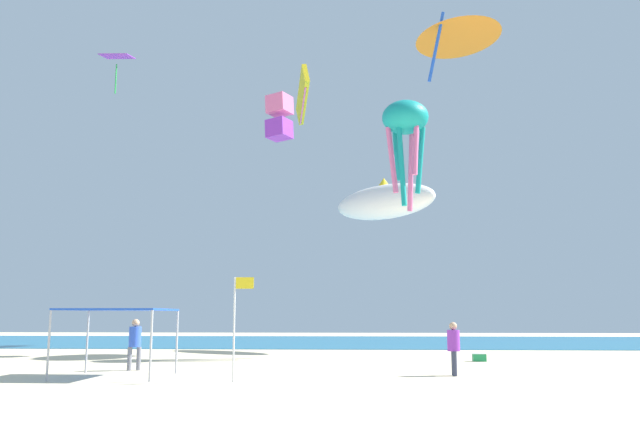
% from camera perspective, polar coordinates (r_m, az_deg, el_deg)
% --- Properties ---
extents(ground, '(110.00, 110.00, 0.10)m').
position_cam_1_polar(ground, '(22.02, -2.11, -14.31)').
color(ground, beige).
extents(ocean_strip, '(110.00, 24.64, 0.03)m').
position_cam_1_polar(ocean_strip, '(50.75, 0.97, -11.29)').
color(ocean_strip, '#1E6B93').
rests_on(ocean_strip, ground).
extents(canopy_tent, '(3.25, 2.90, 2.19)m').
position_cam_1_polar(canopy_tent, '(22.28, -17.49, -8.35)').
color(canopy_tent, '#B2B2B7').
rests_on(canopy_tent, ground).
extents(person_near_tent, '(0.42, 0.47, 1.75)m').
position_cam_1_polar(person_near_tent, '(22.22, 11.79, -11.30)').
color(person_near_tent, '#33384C').
rests_on(person_near_tent, ground).
extents(person_leftmost, '(0.45, 0.44, 1.84)m').
position_cam_1_polar(person_leftmost, '(24.80, -16.13, -10.76)').
color(person_leftmost, slate).
rests_on(person_leftmost, ground).
extents(banner_flag, '(0.61, 0.06, 3.13)m').
position_cam_1_polar(banner_flag, '(19.86, -7.41, -9.13)').
color(banner_flag, silver).
rests_on(banner_flag, ground).
extents(cooler_box, '(0.57, 0.37, 0.35)m').
position_cam_1_polar(cooler_box, '(29.43, 13.98, -12.30)').
color(cooler_box, '#1E8C4C').
rests_on(cooler_box, ground).
extents(kite_box_pink, '(1.58, 1.56, 2.49)m').
position_cam_1_polar(kite_box_pink, '(36.03, -3.63, 8.54)').
color(kite_box_pink, pink).
extents(kite_parafoil_yellow, '(1.43, 5.13, 3.15)m').
position_cam_1_polar(kite_parafoil_yellow, '(46.90, -1.56, 10.39)').
color(kite_parafoil_yellow, yellow).
extents(kite_octopus_teal, '(3.27, 3.27, 5.52)m').
position_cam_1_polar(kite_octopus_teal, '(32.90, 7.60, 7.98)').
color(kite_octopus_teal, teal).
extents(kite_inflatable_white, '(6.72, 6.00, 2.49)m').
position_cam_1_polar(kite_inflatable_white, '(38.03, 5.72, 1.06)').
color(kite_inflatable_white, white).
extents(kite_delta_orange, '(7.03, 7.03, 4.20)m').
position_cam_1_polar(kite_delta_orange, '(39.49, 12.10, 15.53)').
color(kite_delta_orange, orange).
extents(kite_diamond_purple, '(1.69, 1.66, 2.42)m').
position_cam_1_polar(kite_diamond_purple, '(39.12, -17.60, 13.01)').
color(kite_diamond_purple, purple).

